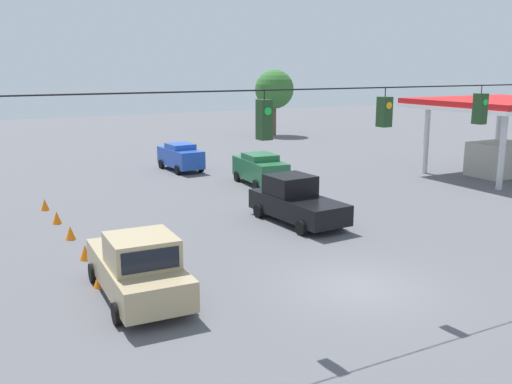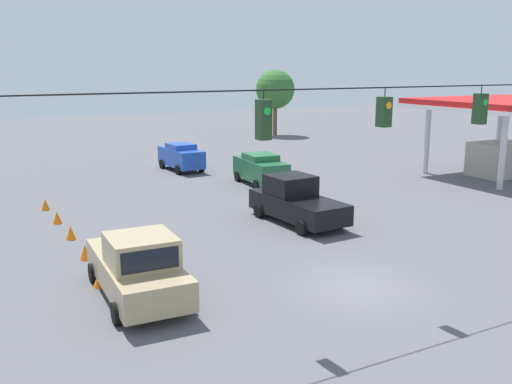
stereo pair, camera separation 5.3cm
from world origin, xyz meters
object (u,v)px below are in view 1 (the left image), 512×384
at_px(traffic_cone_second, 85,252).
at_px(gas_station, 502,120).
at_px(traffic_cone_fourth, 57,218).
at_px(pickup_truck_tan_parked_shoulder, 138,267).
at_px(sedan_green_oncoming_far, 260,169).
at_px(tree_horizon_left, 274,89).
at_px(pickup_truck_black_crossing_near, 296,201).
at_px(sedan_blue_oncoming_deep, 181,156).
at_px(traffic_cone_nearest, 100,279).
at_px(overhead_signal_span, 382,157).
at_px(traffic_cone_fifth, 45,205).
at_px(traffic_cone_third, 70,233).

height_order(traffic_cone_second, gas_station, gas_station).
height_order(traffic_cone_fourth, gas_station, gas_station).
bearing_deg(pickup_truck_tan_parked_shoulder, sedan_green_oncoming_far, -131.09).
distance_m(gas_station, tree_horizon_left, 26.66).
bearing_deg(pickup_truck_black_crossing_near, traffic_cone_fourth, -26.95).
distance_m(sedan_green_oncoming_far, traffic_cone_second, 15.31).
xyz_separation_m(pickup_truck_black_crossing_near, gas_station, (-17.77, -3.35, 2.67)).
height_order(sedan_blue_oncoming_deep, traffic_cone_nearest, sedan_blue_oncoming_deep).
bearing_deg(overhead_signal_span, gas_station, -149.50).
bearing_deg(pickup_truck_tan_parked_shoulder, tree_horizon_left, -125.81).
height_order(traffic_cone_second, tree_horizon_left, tree_horizon_left).
bearing_deg(traffic_cone_fourth, traffic_cone_fifth, -88.35).
bearing_deg(traffic_cone_third, gas_station, -177.48).
height_order(pickup_truck_tan_parked_shoulder, sedan_green_oncoming_far, pickup_truck_tan_parked_shoulder).
distance_m(overhead_signal_span, pickup_truck_black_crossing_near, 9.61).
bearing_deg(gas_station, pickup_truck_tan_parked_shoulder, 17.56).
bearing_deg(traffic_cone_fourth, traffic_cone_third, 91.39).
bearing_deg(gas_station, sedan_blue_oncoming_deep, -33.82).
height_order(sedan_blue_oncoming_deep, sedan_green_oncoming_far, sedan_green_oncoming_far).
xyz_separation_m(pickup_truck_tan_parked_shoulder, traffic_cone_fourth, (0.76, -10.07, -0.69)).
bearing_deg(sedan_green_oncoming_far, traffic_cone_nearest, 43.62).
xyz_separation_m(overhead_signal_span, traffic_cone_fifth, (7.29, -16.45, -4.13)).
bearing_deg(gas_station, traffic_cone_fourth, -3.33).
bearing_deg(tree_horizon_left, sedan_blue_oncoming_deep, 42.64).
bearing_deg(traffic_cone_third, sedan_green_oncoming_far, -153.66).
height_order(pickup_truck_tan_parked_shoulder, traffic_cone_third, pickup_truck_tan_parked_shoulder).
xyz_separation_m(pickup_truck_black_crossing_near, traffic_cone_nearest, (9.86, 3.69, -0.69)).
relative_size(overhead_signal_span, sedan_blue_oncoming_deep, 5.21).
bearing_deg(tree_horizon_left, pickup_truck_black_crossing_near, 61.43).
height_order(sedan_green_oncoming_far, traffic_cone_second, sedan_green_oncoming_far).
height_order(overhead_signal_span, traffic_cone_fifth, overhead_signal_span).
bearing_deg(sedan_blue_oncoming_deep, traffic_cone_nearest, 61.84).
relative_size(traffic_cone_second, tree_horizon_left, 0.09).
distance_m(sedan_blue_oncoming_deep, traffic_cone_fifth, 12.41).
bearing_deg(pickup_truck_black_crossing_near, traffic_cone_second, 4.32).
relative_size(overhead_signal_span, sedan_green_oncoming_far, 4.79).
bearing_deg(tree_horizon_left, overhead_signal_span, 63.95).
xyz_separation_m(overhead_signal_span, tree_horizon_left, (-18.85, -38.55, 0.30)).
distance_m(pickup_truck_black_crossing_near, traffic_cone_fifth, 12.60).
bearing_deg(tree_horizon_left, traffic_cone_fourth, 43.81).
bearing_deg(sedan_green_oncoming_far, overhead_signal_span, 72.82).
relative_size(overhead_signal_span, traffic_cone_fourth, 39.11).
distance_m(pickup_truck_black_crossing_near, gas_station, 18.28).
bearing_deg(traffic_cone_second, traffic_cone_third, -90.36).
xyz_separation_m(pickup_truck_tan_parked_shoulder, traffic_cone_nearest, (0.88, -1.42, -0.69)).
xyz_separation_m(sedan_blue_oncoming_deep, traffic_cone_nearest, (10.07, 18.81, -0.68)).
bearing_deg(sedan_blue_oncoming_deep, traffic_cone_fifth, 35.93).
distance_m(overhead_signal_span, traffic_cone_fifth, 18.47).
distance_m(sedan_blue_oncoming_deep, traffic_cone_second, 18.70).
relative_size(traffic_cone_nearest, tree_horizon_left, 0.09).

